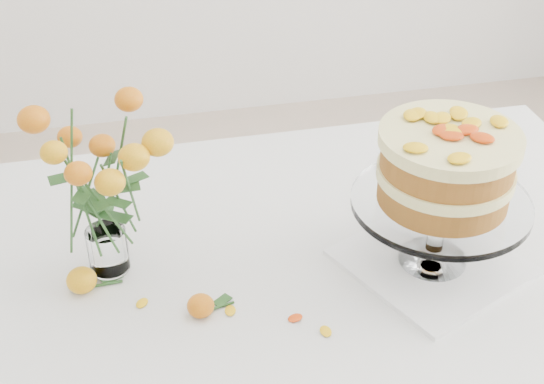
# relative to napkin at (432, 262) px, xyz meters

# --- Properties ---
(table) EXTENTS (1.43, 0.93, 0.76)m
(table) POSITION_rel_napkin_xyz_m (-0.25, 0.06, -0.09)
(table) COLOR tan
(table) RESTS_ON ground
(napkin) EXTENTS (0.36, 0.36, 0.01)m
(napkin) POSITION_rel_napkin_xyz_m (0.00, 0.00, 0.00)
(napkin) COLOR white
(napkin) RESTS_ON table
(cake_stand) EXTENTS (0.30, 0.30, 0.27)m
(cake_stand) POSITION_rel_napkin_xyz_m (0.00, -0.00, 0.19)
(cake_stand) COLOR white
(cake_stand) RESTS_ON napkin
(rose_vase) EXTENTS (0.23, 0.23, 0.35)m
(rose_vase) POSITION_rel_napkin_xyz_m (-0.56, 0.11, 0.20)
(rose_vase) COLOR white
(rose_vase) RESTS_ON table
(loose_rose_near) EXTENTS (0.09, 0.05, 0.04)m
(loose_rose_near) POSITION_rel_napkin_xyz_m (-0.60, 0.07, 0.02)
(loose_rose_near) COLOR #FFA416
(loose_rose_near) RESTS_ON table
(loose_rose_far) EXTENTS (0.08, 0.04, 0.04)m
(loose_rose_far) POSITION_rel_napkin_xyz_m (-0.42, -0.04, 0.01)
(loose_rose_far) COLOR #CF570A
(loose_rose_far) RESTS_ON table
(stray_petal_a) EXTENTS (0.03, 0.02, 0.00)m
(stray_petal_a) POSITION_rel_napkin_xyz_m (-0.37, -0.04, -0.00)
(stray_petal_a) COLOR yellow
(stray_petal_a) RESTS_ON table
(stray_petal_b) EXTENTS (0.03, 0.02, 0.00)m
(stray_petal_b) POSITION_rel_napkin_xyz_m (-0.27, -0.08, -0.00)
(stray_petal_b) COLOR yellow
(stray_petal_b) RESTS_ON table
(stray_petal_c) EXTENTS (0.03, 0.02, 0.00)m
(stray_petal_c) POSITION_rel_napkin_xyz_m (-0.23, -0.12, -0.00)
(stray_petal_c) COLOR yellow
(stray_petal_c) RESTS_ON table
(stray_petal_d) EXTENTS (0.03, 0.02, 0.00)m
(stray_petal_d) POSITION_rel_napkin_xyz_m (-0.51, 0.01, -0.00)
(stray_petal_d) COLOR yellow
(stray_petal_d) RESTS_ON table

